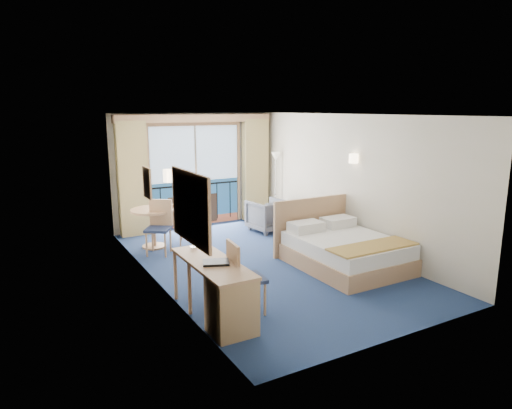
{
  "coord_description": "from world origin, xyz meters",
  "views": [
    {
      "loc": [
        -4.06,
        -6.93,
        2.82
      ],
      "look_at": [
        -0.04,
        0.2,
        1.08
      ],
      "focal_mm": 32.0,
      "sensor_mm": 36.0,
      "label": 1
    }
  ],
  "objects_px": {
    "floor_lamp": "(276,170)",
    "armchair": "(268,215)",
    "table_chair_b": "(159,224)",
    "table_chair_a": "(178,221)",
    "desk": "(227,298)",
    "round_table": "(153,218)",
    "bed": "(343,250)",
    "desk_chair": "(242,274)",
    "nightstand": "(320,229)"
  },
  "relations": [
    {
      "from": "bed",
      "to": "nightstand",
      "type": "distance_m",
      "value": 1.6
    },
    {
      "from": "desk",
      "to": "nightstand",
      "type": "bearing_deg",
      "value": 37.15
    },
    {
      "from": "bed",
      "to": "round_table",
      "type": "distance_m",
      "value": 3.87
    },
    {
      "from": "armchair",
      "to": "table_chair_a",
      "type": "xyz_separation_m",
      "value": [
        -2.19,
        0.01,
        0.12
      ]
    },
    {
      "from": "nightstand",
      "to": "desk_chair",
      "type": "distance_m",
      "value": 3.89
    },
    {
      "from": "table_chair_b",
      "to": "desk",
      "type": "bearing_deg",
      "value": -59.29
    },
    {
      "from": "desk",
      "to": "desk_chair",
      "type": "bearing_deg",
      "value": 40.15
    },
    {
      "from": "nightstand",
      "to": "desk",
      "type": "relative_size",
      "value": 0.32
    },
    {
      "from": "armchair",
      "to": "round_table",
      "type": "distance_m",
      "value": 2.71
    },
    {
      "from": "floor_lamp",
      "to": "desk",
      "type": "xyz_separation_m",
      "value": [
        -3.54,
        -4.55,
        -0.89
      ]
    },
    {
      "from": "armchair",
      "to": "table_chair_b",
      "type": "bearing_deg",
      "value": 1.05
    },
    {
      "from": "nightstand",
      "to": "floor_lamp",
      "type": "height_order",
      "value": "floor_lamp"
    },
    {
      "from": "nightstand",
      "to": "floor_lamp",
      "type": "distance_m",
      "value": 2.19
    },
    {
      "from": "nightstand",
      "to": "desk_chair",
      "type": "height_order",
      "value": "desk_chair"
    },
    {
      "from": "armchair",
      "to": "table_chair_b",
      "type": "height_order",
      "value": "table_chair_b"
    },
    {
      "from": "floor_lamp",
      "to": "armchair",
      "type": "bearing_deg",
      "value": -133.42
    },
    {
      "from": "desk_chair",
      "to": "round_table",
      "type": "xyz_separation_m",
      "value": [
        -0.13,
        3.65,
        0.02
      ]
    },
    {
      "from": "armchair",
      "to": "floor_lamp",
      "type": "relative_size",
      "value": 0.46
    },
    {
      "from": "bed",
      "to": "table_chair_b",
      "type": "distance_m",
      "value": 3.57
    },
    {
      "from": "table_chair_b",
      "to": "table_chair_a",
      "type": "bearing_deg",
      "value": 72.0
    },
    {
      "from": "bed",
      "to": "armchair",
      "type": "relative_size",
      "value": 2.58
    },
    {
      "from": "floor_lamp",
      "to": "desk_chair",
      "type": "height_order",
      "value": "floor_lamp"
    },
    {
      "from": "desk",
      "to": "desk_chair",
      "type": "height_order",
      "value": "desk_chair"
    },
    {
      "from": "bed",
      "to": "table_chair_a",
      "type": "xyz_separation_m",
      "value": [
        -2.13,
        2.77,
        0.18
      ]
    },
    {
      "from": "bed",
      "to": "armchair",
      "type": "distance_m",
      "value": 2.77
    },
    {
      "from": "armchair",
      "to": "round_table",
      "type": "bearing_deg",
      "value": -8.02
    },
    {
      "from": "floor_lamp",
      "to": "table_chair_b",
      "type": "bearing_deg",
      "value": -162.88
    },
    {
      "from": "desk",
      "to": "bed",
      "type": "bearing_deg",
      "value": 21.77
    },
    {
      "from": "desk",
      "to": "table_chair_a",
      "type": "height_order",
      "value": "table_chair_a"
    },
    {
      "from": "round_table",
      "to": "table_chair_a",
      "type": "distance_m",
      "value": 0.52
    },
    {
      "from": "armchair",
      "to": "desk",
      "type": "xyz_separation_m",
      "value": [
        -2.94,
        -3.92,
        0.07
      ]
    },
    {
      "from": "round_table",
      "to": "bed",
      "type": "bearing_deg",
      "value": -46.82
    },
    {
      "from": "desk",
      "to": "table_chair_b",
      "type": "xyz_separation_m",
      "value": [
        0.24,
        3.53,
        0.16
      ]
    },
    {
      "from": "floor_lamp",
      "to": "round_table",
      "type": "bearing_deg",
      "value": -169.92
    },
    {
      "from": "floor_lamp",
      "to": "table_chair_a",
      "type": "bearing_deg",
      "value": -167.4
    },
    {
      "from": "round_table",
      "to": "table_chair_a",
      "type": "height_order",
      "value": "table_chair_a"
    },
    {
      "from": "round_table",
      "to": "nightstand",
      "type": "bearing_deg",
      "value": -22.34
    },
    {
      "from": "desk",
      "to": "table_chair_b",
      "type": "height_order",
      "value": "table_chair_b"
    },
    {
      "from": "bed",
      "to": "table_chair_b",
      "type": "bearing_deg",
      "value": 138.03
    },
    {
      "from": "table_chair_a",
      "to": "desk",
      "type": "bearing_deg",
      "value": 147.27
    },
    {
      "from": "armchair",
      "to": "floor_lamp",
      "type": "xyz_separation_m",
      "value": [
        0.6,
        0.63,
        0.96
      ]
    },
    {
      "from": "bed",
      "to": "desk_chair",
      "type": "height_order",
      "value": "bed"
    },
    {
      "from": "nightstand",
      "to": "armchair",
      "type": "bearing_deg",
      "value": 112.49
    },
    {
      "from": "desk_chair",
      "to": "floor_lamp",
      "type": "bearing_deg",
      "value": -30.14
    },
    {
      "from": "desk",
      "to": "table_chair_a",
      "type": "distance_m",
      "value": 4.0
    },
    {
      "from": "desk_chair",
      "to": "table_chair_a",
      "type": "height_order",
      "value": "desk_chair"
    },
    {
      "from": "armchair",
      "to": "desk",
      "type": "bearing_deg",
      "value": 45.99
    },
    {
      "from": "armchair",
      "to": "table_chair_b",
      "type": "relative_size",
      "value": 0.77
    },
    {
      "from": "armchair",
      "to": "table_chair_a",
      "type": "bearing_deg",
      "value": -7.26
    },
    {
      "from": "bed",
      "to": "nightstand",
      "type": "bearing_deg",
      "value": 68.14
    }
  ]
}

